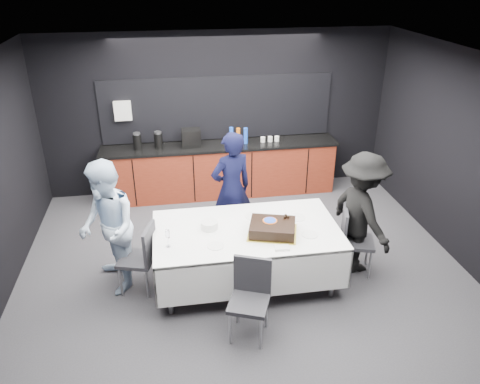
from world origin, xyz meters
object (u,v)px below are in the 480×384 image
object	(u,v)px
chair_near	(250,293)
cake_assembly	(272,228)
champagne_flute	(167,235)
person_center	(231,189)
party_table	(246,238)
person_left	(108,228)
chair_left	(142,254)
person_right	(361,213)
chair_right	(352,236)
plate_stack	(209,225)

from	to	relation	value
chair_near	cake_assembly	bearing A→B (deg)	62.03
champagne_flute	person_center	bearing A→B (deg)	52.88
party_table	person_left	xyz separation A→B (m)	(-1.70, 0.15, 0.22)
champagne_flute	cake_assembly	bearing A→B (deg)	4.25
chair_left	person_right	distance (m)	2.86
person_center	person_right	distance (m)	1.83
chair_left	chair_right	bearing A→B (deg)	-0.29
chair_near	chair_left	bearing A→B (deg)	141.38
chair_right	chair_near	xyz separation A→B (m)	(-1.54, -0.94, 0.00)
person_left	person_center	bearing A→B (deg)	98.87
chair_near	plate_stack	bearing A→B (deg)	108.21
champagne_flute	chair_left	world-z (taller)	champagne_flute
cake_assembly	chair_left	xyz separation A→B (m)	(-1.61, 0.16, -0.32)
party_table	chair_left	world-z (taller)	chair_left
chair_right	person_center	size ratio (longest dim) A/B	0.54
champagne_flute	person_right	distance (m)	2.53
champagne_flute	person_left	size ratio (longest dim) A/B	0.13
chair_near	person_left	bearing A→B (deg)	145.28
champagne_flute	person_right	bearing A→B (deg)	6.95
cake_assembly	plate_stack	world-z (taller)	cake_assembly
plate_stack	champagne_flute	distance (m)	0.63
chair_right	person_left	size ratio (longest dim) A/B	0.54
cake_assembly	plate_stack	bearing A→B (deg)	162.43
cake_assembly	person_left	world-z (taller)	person_left
chair_left	person_left	bearing A→B (deg)	159.74
party_table	champagne_flute	size ratio (longest dim) A/B	10.36
person_left	person_right	xyz separation A→B (m)	(3.23, -0.10, -0.03)
party_table	plate_stack	bearing A→B (deg)	169.61
person_left	cake_assembly	bearing A→B (deg)	63.45
party_table	chair_near	xyz separation A→B (m)	(-0.12, -0.94, -0.11)
party_table	person_left	world-z (taller)	person_left
plate_stack	chair_left	bearing A→B (deg)	-175.02
party_table	champagne_flute	world-z (taller)	champagne_flute
chair_left	chair_right	xyz separation A→B (m)	(2.73, -0.01, 0.00)
chair_right	chair_near	size ratio (longest dim) A/B	1.00
plate_stack	champagne_flute	world-z (taller)	champagne_flute
cake_assembly	champagne_flute	bearing A→B (deg)	-175.75
person_left	person_right	size ratio (longest dim) A/B	1.04
party_table	person_right	bearing A→B (deg)	2.11
chair_right	person_right	size ratio (longest dim) A/B	0.55
chair_right	person_center	bearing A→B (deg)	145.99
party_table	cake_assembly	bearing A→B (deg)	-27.59
plate_stack	champagne_flute	size ratio (longest dim) A/B	0.96
plate_stack	person_left	distance (m)	1.24
chair_near	party_table	bearing A→B (deg)	82.67
chair_left	chair_near	bearing A→B (deg)	-38.62
plate_stack	chair_right	size ratio (longest dim) A/B	0.23
chair_left	person_center	bearing A→B (deg)	37.56
party_table	cake_assembly	world-z (taller)	cake_assembly
person_center	champagne_flute	bearing A→B (deg)	33.80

